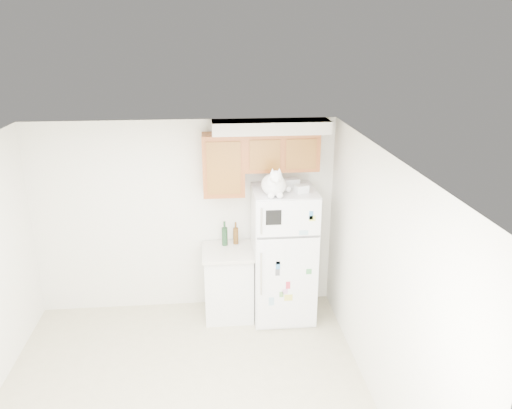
{
  "coord_description": "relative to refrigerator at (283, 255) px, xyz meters",
  "views": [
    {
      "loc": [
        0.34,
        -4.01,
        3.52
      ],
      "look_at": [
        0.87,
        1.55,
        1.55
      ],
      "focal_mm": 35.0,
      "sensor_mm": 36.0,
      "label": 1
    }
  ],
  "objects": [
    {
      "name": "bottle_amber",
      "position": [
        -0.58,
        0.25,
        0.22
      ],
      "size": [
        0.07,
        0.07,
        0.29
      ],
      "primitive_type": null,
      "color": "#593814",
      "rests_on": "base_counter"
    },
    {
      "name": "base_counter",
      "position": [
        -0.69,
        0.07,
        -0.39
      ],
      "size": [
        0.64,
        0.64,
        0.92
      ],
      "color": "white",
      "rests_on": "ground_plane"
    },
    {
      "name": "storage_box_front",
      "position": [
        0.18,
        -0.1,
        0.89
      ],
      "size": [
        0.18,
        0.15,
        0.09
      ],
      "primitive_type": "cube",
      "rotation": [
        0.0,
        0.0,
        0.34
      ],
      "color": "white",
      "rests_on": "refrigerator"
    },
    {
      "name": "room_shell",
      "position": [
        -1.1,
        -1.36,
        0.82
      ],
      "size": [
        3.84,
        4.04,
        2.52
      ],
      "color": "silver",
      "rests_on": "ground_plane"
    },
    {
      "name": "cat",
      "position": [
        -0.15,
        -0.18,
        0.99
      ],
      "size": [
        0.36,
        0.52,
        0.37
      ],
      "color": "white",
      "rests_on": "refrigerator"
    },
    {
      "name": "refrigerator",
      "position": [
        0.0,
        0.0,
        0.0
      ],
      "size": [
        0.76,
        0.78,
        1.7
      ],
      "color": "white",
      "rests_on": "ground_plane"
    },
    {
      "name": "bottle_green",
      "position": [
        -0.72,
        0.22,
        0.23
      ],
      "size": [
        0.08,
        0.08,
        0.32
      ],
      "primitive_type": null,
      "color": "#19381E",
      "rests_on": "base_counter"
    },
    {
      "name": "storage_box_back",
      "position": [
        0.1,
        0.14,
        0.9
      ],
      "size": [
        0.2,
        0.16,
        0.1
      ],
      "primitive_type": "cube",
      "rotation": [
        0.0,
        0.0,
        0.19
      ],
      "color": "white",
      "rests_on": "refrigerator"
    },
    {
      "name": "ground_plane",
      "position": [
        -1.22,
        -1.61,
        -0.86
      ],
      "size": [
        3.8,
        4.0,
        0.01
      ],
      "primitive_type": "cube",
      "color": "#BEB492"
    }
  ]
}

